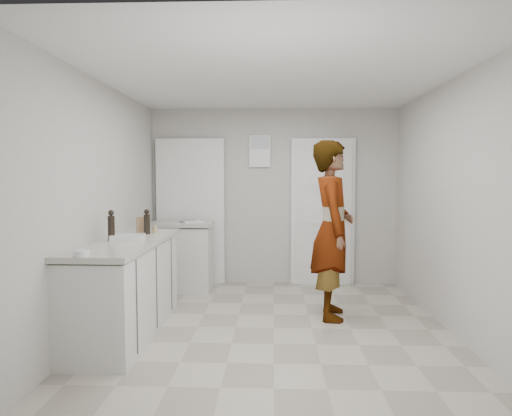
{
  "coord_description": "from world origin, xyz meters",
  "views": [
    {
      "loc": [
        -0.01,
        -4.55,
        1.55
      ],
      "look_at": [
        -0.19,
        0.4,
        1.2
      ],
      "focal_mm": 32.0,
      "sensor_mm": 36.0,
      "label": 1
    }
  ],
  "objects_px": {
    "oil_cruet_b": "(111,226)",
    "egg_bowl": "(82,253)",
    "cake_mix_box": "(142,225)",
    "person": "(332,230)",
    "spice_jar": "(155,229)",
    "oil_cruet_a": "(147,222)",
    "baking_dish": "(128,237)"
  },
  "relations": [
    {
      "from": "oil_cruet_b",
      "to": "egg_bowl",
      "type": "distance_m",
      "value": 0.86
    },
    {
      "from": "egg_bowl",
      "to": "cake_mix_box",
      "type": "bearing_deg",
      "value": 88.3
    },
    {
      "from": "person",
      "to": "spice_jar",
      "type": "relative_size",
      "value": 26.18
    },
    {
      "from": "spice_jar",
      "to": "oil_cruet_a",
      "type": "height_order",
      "value": "oil_cruet_a"
    },
    {
      "from": "oil_cruet_a",
      "to": "egg_bowl",
      "type": "height_order",
      "value": "oil_cruet_a"
    },
    {
      "from": "oil_cruet_b",
      "to": "baking_dish",
      "type": "bearing_deg",
      "value": 20.42
    },
    {
      "from": "baking_dish",
      "to": "cake_mix_box",
      "type": "bearing_deg",
      "value": 93.11
    },
    {
      "from": "person",
      "to": "cake_mix_box",
      "type": "relative_size",
      "value": 10.97
    },
    {
      "from": "spice_jar",
      "to": "cake_mix_box",
      "type": "bearing_deg",
      "value": -175.7
    },
    {
      "from": "oil_cruet_a",
      "to": "spice_jar",
      "type": "bearing_deg",
      "value": 64.26
    },
    {
      "from": "baking_dish",
      "to": "egg_bowl",
      "type": "distance_m",
      "value": 0.9
    },
    {
      "from": "cake_mix_box",
      "to": "spice_jar",
      "type": "distance_m",
      "value": 0.15
    },
    {
      "from": "person",
      "to": "oil_cruet_b",
      "type": "relative_size",
      "value": 6.48
    },
    {
      "from": "baking_dish",
      "to": "egg_bowl",
      "type": "height_order",
      "value": "baking_dish"
    },
    {
      "from": "person",
      "to": "egg_bowl",
      "type": "relative_size",
      "value": 16.18
    },
    {
      "from": "person",
      "to": "oil_cruet_b",
      "type": "distance_m",
      "value": 2.3
    },
    {
      "from": "oil_cruet_a",
      "to": "egg_bowl",
      "type": "relative_size",
      "value": 2.25
    },
    {
      "from": "cake_mix_box",
      "to": "oil_cruet_a",
      "type": "relative_size",
      "value": 0.66
    },
    {
      "from": "cake_mix_box",
      "to": "baking_dish",
      "type": "height_order",
      "value": "cake_mix_box"
    },
    {
      "from": "person",
      "to": "oil_cruet_a",
      "type": "xyz_separation_m",
      "value": [
        -2.0,
        -0.13,
        0.09
      ]
    },
    {
      "from": "cake_mix_box",
      "to": "oil_cruet_b",
      "type": "height_order",
      "value": "oil_cruet_b"
    },
    {
      "from": "spice_jar",
      "to": "baking_dish",
      "type": "distance_m",
      "value": 0.6
    },
    {
      "from": "person",
      "to": "cake_mix_box",
      "type": "xyz_separation_m",
      "value": [
        -2.09,
        -0.03,
        0.05
      ]
    },
    {
      "from": "cake_mix_box",
      "to": "oil_cruet_b",
      "type": "xyz_separation_m",
      "value": [
        -0.11,
        -0.63,
        0.05
      ]
    },
    {
      "from": "spice_jar",
      "to": "egg_bowl",
      "type": "height_order",
      "value": "spice_jar"
    },
    {
      "from": "egg_bowl",
      "to": "spice_jar",
      "type": "bearing_deg",
      "value": 82.84
    },
    {
      "from": "cake_mix_box",
      "to": "baking_dish",
      "type": "distance_m",
      "value": 0.58
    },
    {
      "from": "spice_jar",
      "to": "oil_cruet_a",
      "type": "relative_size",
      "value": 0.27
    },
    {
      "from": "oil_cruet_b",
      "to": "oil_cruet_a",
      "type": "bearing_deg",
      "value": 69.29
    },
    {
      "from": "oil_cruet_b",
      "to": "baking_dish",
      "type": "xyz_separation_m",
      "value": [
        0.14,
        0.05,
        -0.12
      ]
    },
    {
      "from": "egg_bowl",
      "to": "person",
      "type": "bearing_deg",
      "value": 35.11
    },
    {
      "from": "cake_mix_box",
      "to": "oil_cruet_a",
      "type": "bearing_deg",
      "value": -72.01
    }
  ]
}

